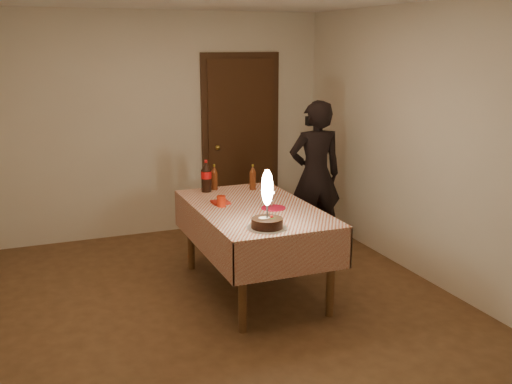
{
  "coord_description": "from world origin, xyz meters",
  "views": [
    {
      "loc": [
        -1.55,
        -4.65,
        2.23
      ],
      "look_at": [
        0.36,
        0.11,
        0.95
      ],
      "focal_mm": 42.0,
      "sensor_mm": 36.0,
      "label": 1
    }
  ],
  "objects_px": {
    "clear_cup": "(269,202)",
    "photographer": "(315,175)",
    "birthday_cake": "(267,212)",
    "red_plate": "(273,208)",
    "cola_bottle": "(206,177)",
    "amber_bottle_left": "(214,178)",
    "dining_table": "(254,218)",
    "amber_bottle_right": "(253,178)",
    "red_cup": "(221,201)"
  },
  "relations": [
    {
      "from": "dining_table",
      "to": "amber_bottle_right",
      "type": "bearing_deg",
      "value": 69.42
    },
    {
      "from": "amber_bottle_left",
      "to": "photographer",
      "type": "relative_size",
      "value": 0.16
    },
    {
      "from": "red_cup",
      "to": "photographer",
      "type": "height_order",
      "value": "photographer"
    },
    {
      "from": "red_plate",
      "to": "red_cup",
      "type": "height_order",
      "value": "red_cup"
    },
    {
      "from": "dining_table",
      "to": "clear_cup",
      "type": "height_order",
      "value": "clear_cup"
    },
    {
      "from": "red_plate",
      "to": "red_cup",
      "type": "xyz_separation_m",
      "value": [
        -0.41,
        0.22,
        0.05
      ]
    },
    {
      "from": "birthday_cake",
      "to": "red_cup",
      "type": "bearing_deg",
      "value": 100.09
    },
    {
      "from": "dining_table",
      "to": "photographer",
      "type": "relative_size",
      "value": 1.05
    },
    {
      "from": "amber_bottle_right",
      "to": "photographer",
      "type": "relative_size",
      "value": 0.16
    },
    {
      "from": "birthday_cake",
      "to": "clear_cup",
      "type": "distance_m",
      "value": 0.63
    },
    {
      "from": "red_cup",
      "to": "clear_cup",
      "type": "distance_m",
      "value": 0.43
    },
    {
      "from": "dining_table",
      "to": "clear_cup",
      "type": "bearing_deg",
      "value": -29.1
    },
    {
      "from": "birthday_cake",
      "to": "red_plate",
      "type": "bearing_deg",
      "value": 61.67
    },
    {
      "from": "red_cup",
      "to": "amber_bottle_left",
      "type": "distance_m",
      "value": 0.67
    },
    {
      "from": "amber_bottle_right",
      "to": "photographer",
      "type": "xyz_separation_m",
      "value": [
        0.85,
        0.29,
        -0.1
      ]
    },
    {
      "from": "cola_bottle",
      "to": "amber_bottle_right",
      "type": "xyz_separation_m",
      "value": [
        0.46,
        -0.08,
        -0.03
      ]
    },
    {
      "from": "amber_bottle_right",
      "to": "birthday_cake",
      "type": "bearing_deg",
      "value": -106.52
    },
    {
      "from": "cola_bottle",
      "to": "dining_table",
      "type": "bearing_deg",
      "value": -71.93
    },
    {
      "from": "dining_table",
      "to": "amber_bottle_left",
      "type": "bearing_deg",
      "value": 99.46
    },
    {
      "from": "clear_cup",
      "to": "photographer",
      "type": "xyz_separation_m",
      "value": [
        0.96,
        0.97,
        -0.02
      ]
    },
    {
      "from": "clear_cup",
      "to": "amber_bottle_left",
      "type": "height_order",
      "value": "amber_bottle_left"
    },
    {
      "from": "red_plate",
      "to": "amber_bottle_left",
      "type": "distance_m",
      "value": 0.92
    },
    {
      "from": "birthday_cake",
      "to": "clear_cup",
      "type": "xyz_separation_m",
      "value": [
        0.26,
        0.57,
        -0.08
      ]
    },
    {
      "from": "clear_cup",
      "to": "cola_bottle",
      "type": "distance_m",
      "value": 0.85
    },
    {
      "from": "dining_table",
      "to": "amber_bottle_left",
      "type": "height_order",
      "value": "amber_bottle_left"
    },
    {
      "from": "red_plate",
      "to": "photographer",
      "type": "bearing_deg",
      "value": 47.26
    },
    {
      "from": "amber_bottle_right",
      "to": "photographer",
      "type": "bearing_deg",
      "value": 18.74
    },
    {
      "from": "red_plate",
      "to": "clear_cup",
      "type": "relative_size",
      "value": 2.44
    },
    {
      "from": "red_plate",
      "to": "amber_bottle_right",
      "type": "bearing_deg",
      "value": 82.92
    },
    {
      "from": "dining_table",
      "to": "amber_bottle_left",
      "type": "distance_m",
      "value": 0.8
    },
    {
      "from": "amber_bottle_left",
      "to": "dining_table",
      "type": "bearing_deg",
      "value": -80.54
    },
    {
      "from": "red_plate",
      "to": "photographer",
      "type": "distance_m",
      "value": 1.39
    },
    {
      "from": "birthday_cake",
      "to": "cola_bottle",
      "type": "xyz_separation_m",
      "value": [
        -0.09,
        1.33,
        0.02
      ]
    },
    {
      "from": "amber_bottle_right",
      "to": "photographer",
      "type": "height_order",
      "value": "photographer"
    },
    {
      "from": "red_cup",
      "to": "birthday_cake",
      "type": "bearing_deg",
      "value": -79.91
    },
    {
      "from": "red_plate",
      "to": "cola_bottle",
      "type": "xyz_separation_m",
      "value": [
        -0.37,
        0.81,
        0.15
      ]
    },
    {
      "from": "amber_bottle_left",
      "to": "clear_cup",
      "type": "bearing_deg",
      "value": -73.33
    },
    {
      "from": "birthday_cake",
      "to": "amber_bottle_left",
      "type": "bearing_deg",
      "value": 89.44
    },
    {
      "from": "red_plate",
      "to": "clear_cup",
      "type": "bearing_deg",
      "value": 112.59
    },
    {
      "from": "red_plate",
      "to": "amber_bottle_right",
      "type": "height_order",
      "value": "amber_bottle_right"
    },
    {
      "from": "red_plate",
      "to": "clear_cup",
      "type": "xyz_separation_m",
      "value": [
        -0.02,
        0.05,
        0.04
      ]
    },
    {
      "from": "birthday_cake",
      "to": "clear_cup",
      "type": "bearing_deg",
      "value": 65.38
    },
    {
      "from": "amber_bottle_left",
      "to": "photographer",
      "type": "height_order",
      "value": "photographer"
    },
    {
      "from": "amber_bottle_right",
      "to": "amber_bottle_left",
      "type": "bearing_deg",
      "value": 158.55
    },
    {
      "from": "red_cup",
      "to": "cola_bottle",
      "type": "distance_m",
      "value": 0.6
    },
    {
      "from": "clear_cup",
      "to": "photographer",
      "type": "distance_m",
      "value": 1.37
    },
    {
      "from": "dining_table",
      "to": "clear_cup",
      "type": "relative_size",
      "value": 19.11
    },
    {
      "from": "red_plate",
      "to": "amber_bottle_left",
      "type": "bearing_deg",
      "value": 107.01
    },
    {
      "from": "photographer",
      "to": "amber_bottle_left",
      "type": "bearing_deg",
      "value": -172.98
    },
    {
      "from": "clear_cup",
      "to": "amber_bottle_right",
      "type": "height_order",
      "value": "amber_bottle_right"
    }
  ]
}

